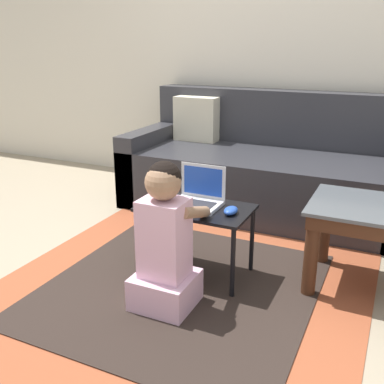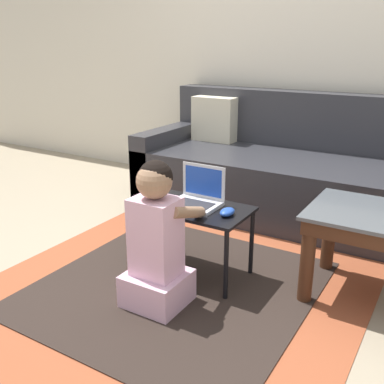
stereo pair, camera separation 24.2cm
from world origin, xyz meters
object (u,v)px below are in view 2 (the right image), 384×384
at_px(laptop_desk, 194,215).
at_px(laptop, 197,199).
at_px(couch, 280,172).
at_px(computer_mouse, 227,212).
at_px(person_seated, 157,242).

distance_m(laptop_desk, laptop, 0.09).
xyz_separation_m(couch, laptop, (-0.04, -1.17, 0.13)).
bearing_deg(laptop, computer_mouse, -13.24).
height_order(laptop, computer_mouse, laptop).
height_order(couch, laptop, couch).
bearing_deg(couch, laptop_desk, -91.66).
distance_m(couch, laptop_desk, 1.20).
bearing_deg(person_seated, couch, 88.91).
xyz_separation_m(couch, laptop_desk, (-0.03, -1.20, 0.05)).
xyz_separation_m(couch, person_seated, (-0.03, -1.55, 0.03)).
distance_m(couch, person_seated, 1.55).
height_order(couch, person_seated, couch).
bearing_deg(computer_mouse, laptop_desk, 173.71).
bearing_deg(computer_mouse, couch, 98.03).
relative_size(couch, person_seated, 2.84).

